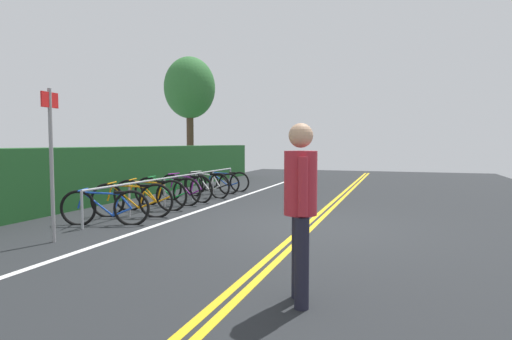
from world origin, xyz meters
name	(u,v)px	position (x,y,z in m)	size (l,w,h in m)	color
ground_plane	(309,228)	(0.00, 0.00, -0.03)	(33.40, 12.50, 0.05)	#232628
centre_line_yellow_inner	(313,227)	(0.00, -0.08, 0.00)	(30.06, 0.10, 0.00)	gold
centre_line_yellow_outer	(304,226)	(0.00, 0.08, 0.00)	(30.06, 0.10, 0.00)	gold
bike_lane_stripe_white	(177,218)	(0.00, 2.78, 0.00)	(30.06, 0.12, 0.00)	white
bike_rack	(179,182)	(1.99, 3.84, 0.55)	(7.20, 0.05, 0.73)	#9EA0A5
bicycle_0	(105,208)	(-1.08, 3.73, 0.34)	(0.65, 1.65, 0.72)	black
bicycle_1	(132,200)	(-0.18, 3.76, 0.36)	(0.61, 1.74, 0.77)	black
bicycle_2	(150,195)	(0.72, 3.88, 0.36)	(0.58, 1.71, 0.77)	black
bicycle_3	(167,191)	(1.56, 3.92, 0.36)	(0.46, 1.75, 0.76)	black
bicycle_4	(186,188)	(2.40, 3.85, 0.36)	(0.51, 1.76, 0.77)	black
bicycle_5	(206,185)	(3.37, 3.70, 0.36)	(0.58, 1.67, 0.77)	black
bicycle_6	(212,183)	(4.16, 3.87, 0.32)	(0.59, 1.65, 0.69)	black
bicycle_7	(224,181)	(4.99, 3.83, 0.32)	(0.46, 1.74, 0.69)	black
pedestrian	(300,200)	(-3.82, -0.70, 1.02)	(0.47, 0.32, 1.76)	#1E1E2D
sign_post_near	(51,151)	(-2.54, 3.58, 1.45)	(0.36, 0.06, 2.42)	gray
hedge_backdrop	(137,170)	(3.49, 6.12, 0.73)	(16.15, 1.21, 1.46)	#1C4C21
tree_mid	(190,89)	(9.38, 7.32, 3.96)	(2.26, 2.26, 5.37)	#473323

